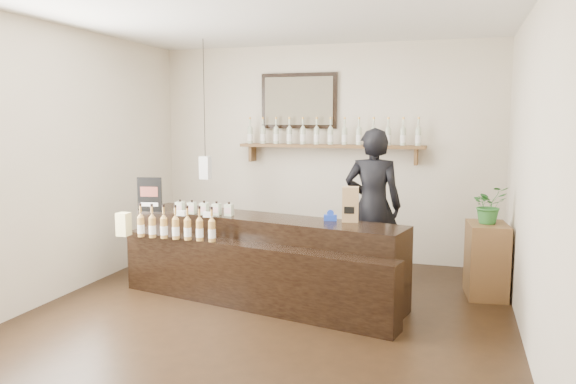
# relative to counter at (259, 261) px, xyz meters

# --- Properties ---
(ground) EXTENTS (5.00, 5.00, 0.00)m
(ground) POSITION_rel_counter_xyz_m (0.24, -0.59, -0.40)
(ground) COLOR black
(ground) RESTS_ON ground
(room_shell) EXTENTS (5.00, 5.00, 5.00)m
(room_shell) POSITION_rel_counter_xyz_m (0.24, -0.59, 1.31)
(room_shell) COLOR beige
(room_shell) RESTS_ON ground
(back_wall_decor) EXTENTS (2.66, 0.96, 1.69)m
(back_wall_decor) POSITION_rel_counter_xyz_m (0.10, 1.79, 1.36)
(back_wall_decor) COLOR brown
(back_wall_decor) RESTS_ON ground
(counter) EXTENTS (3.06, 1.45, 0.99)m
(counter) POSITION_rel_counter_xyz_m (0.00, 0.00, 0.00)
(counter) COLOR black
(counter) RESTS_ON ground
(promo_sign) EXTENTS (0.27, 0.07, 0.38)m
(promo_sign) POSITION_rel_counter_xyz_m (-1.28, 0.05, 0.63)
(promo_sign) COLOR black
(promo_sign) RESTS_ON counter
(paper_bag) EXTENTS (0.17, 0.14, 0.35)m
(paper_bag) POSITION_rel_counter_xyz_m (0.92, 0.09, 0.62)
(paper_bag) COLOR #936C47
(paper_bag) RESTS_ON counter
(tape_dispenser) EXTENTS (0.14, 0.07, 0.11)m
(tape_dispenser) POSITION_rel_counter_xyz_m (0.72, 0.09, 0.49)
(tape_dispenser) COLOR #1A3BBC
(tape_dispenser) RESTS_ON counter
(side_cabinet) EXTENTS (0.45, 0.57, 0.77)m
(side_cabinet) POSITION_rel_counter_xyz_m (2.24, 0.77, -0.01)
(side_cabinet) COLOR brown
(side_cabinet) RESTS_ON ground
(potted_plant) EXTENTS (0.46, 0.44, 0.39)m
(potted_plant) POSITION_rel_counter_xyz_m (2.24, 0.77, 0.57)
(potted_plant) COLOR #2B6A2A
(potted_plant) RESTS_ON side_cabinet
(shopkeeper) EXTENTS (0.73, 0.49, 1.98)m
(shopkeeper) POSITION_rel_counter_xyz_m (1.02, 0.96, 0.59)
(shopkeeper) COLOR black
(shopkeeper) RESTS_ON ground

